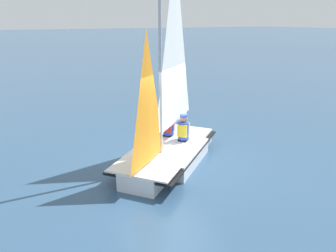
# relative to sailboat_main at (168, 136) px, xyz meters

# --- Properties ---
(ground_plane) EXTENTS (260.00, 260.00, 0.00)m
(ground_plane) POSITION_rel_sailboat_main_xyz_m (0.02, 0.02, -0.72)
(ground_plane) COLOR #2D4C6B
(sailboat_main) EXTENTS (3.98, 3.71, 5.53)m
(sailboat_main) POSITION_rel_sailboat_main_xyz_m (0.00, 0.00, 0.00)
(sailboat_main) COLOR silver
(sailboat_main) RESTS_ON ground_plane
(sailor_helm) EXTENTS (0.43, 0.42, 1.16)m
(sailor_helm) POSITION_rel_sailboat_main_xyz_m (-0.61, -0.24, -0.08)
(sailor_helm) COLOR black
(sailor_helm) RESTS_ON ground_plane
(sailor_crew) EXTENTS (0.43, 0.42, 1.16)m
(sailor_crew) POSITION_rel_sailboat_main_xyz_m (-0.43, -0.79, -0.08)
(sailor_crew) COLOR black
(sailor_crew) RESTS_ON ground_plane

